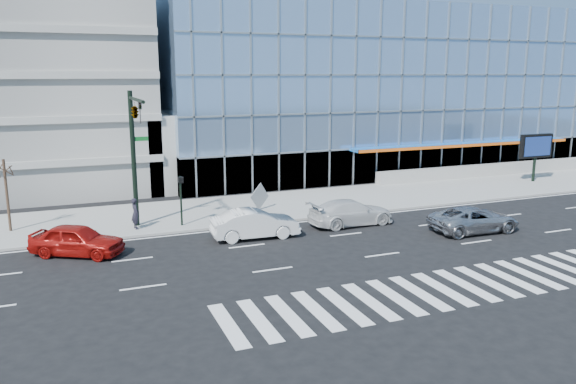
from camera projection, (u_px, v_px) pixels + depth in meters
name	position (u px, v px, depth m)	size (l,w,h in m)	color
ground	(346.00, 234.00, 32.38)	(160.00, 160.00, 0.00)	black
sidewalk	(293.00, 204.00, 39.63)	(120.00, 8.00, 0.15)	gray
theatre_building	(351.00, 89.00, 59.53)	(42.00, 26.00, 15.00)	#7598C4
ramp_block	(179.00, 150.00, 45.92)	(6.00, 8.00, 6.00)	gray
retaining_wall	(520.00, 167.00, 51.50)	(30.00, 0.80, 1.00)	gray
traffic_signal	(135.00, 127.00, 31.25)	(1.14, 5.74, 8.00)	black
ped_signal_post	(181.00, 193.00, 33.33)	(0.30, 0.33, 3.00)	black
marquee_sign	(536.00, 147.00, 47.00)	(3.20, 0.43, 4.00)	black
street_tree_near	(4.00, 169.00, 31.86)	(1.10, 1.10, 4.23)	#332319
silver_suv	(474.00, 219.00, 32.84)	(2.46, 5.33, 1.48)	#ADADB2
white_suv	(351.00, 212.00, 34.31)	(2.18, 5.37, 1.56)	silver
white_sedan	(255.00, 224.00, 31.56)	(1.73, 4.96, 1.63)	silver
red_sedan	(77.00, 240.00, 28.53)	(1.90, 4.72, 1.61)	#970F0B
pedestrian	(135.00, 214.00, 32.85)	(0.67, 0.44, 1.84)	black
tilted_panel	(260.00, 197.00, 37.40)	(1.30, 0.06, 1.30)	gray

